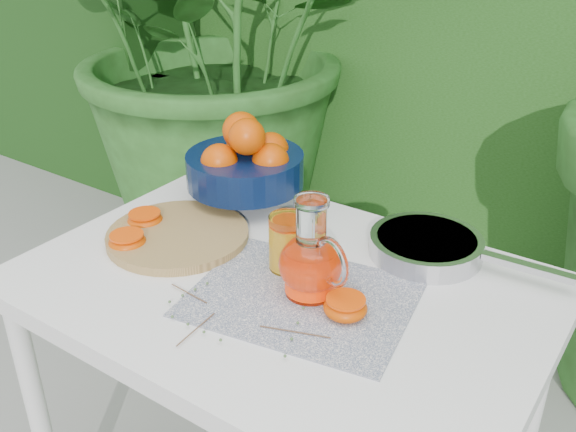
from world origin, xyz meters
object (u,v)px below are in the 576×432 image
Objects in this scene: white_table at (282,314)px; fruit_bowl at (247,162)px; cutting_board at (178,235)px; juice_pitcher at (311,262)px; saute_pan at (428,245)px.

fruit_bowl reaches higher than white_table.
fruit_bowl reaches higher than cutting_board.
juice_pitcher is at bearing -9.10° from white_table.
juice_pitcher is 0.29m from saute_pan.
cutting_board is (-0.28, 0.00, 0.09)m from white_table.
white_table is at bearing -41.61° from fruit_bowl.
cutting_board reaches higher than white_table.
cutting_board is 0.53m from saute_pan.
white_table is 0.29m from cutting_board.
white_table is at bearing -128.44° from saute_pan.
white_table is 2.76× the size of fruit_bowl.
white_table is 5.14× the size of juice_pitcher.
white_table is at bearing -0.56° from cutting_board.
saute_pan is (0.47, 0.24, 0.01)m from cutting_board.
fruit_bowl is 0.88× the size of saute_pan.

